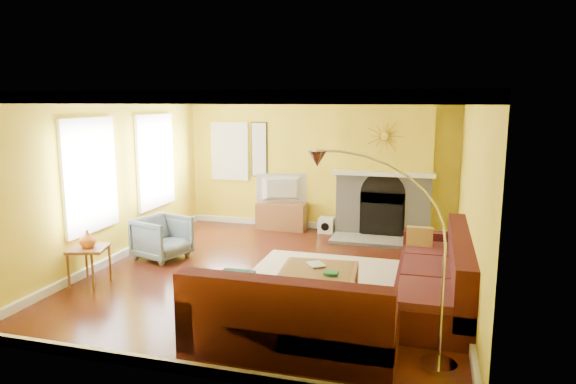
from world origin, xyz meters
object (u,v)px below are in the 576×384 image
(sectional_sofa, at_px, (349,272))
(media_console, at_px, (282,216))
(arc_lamp, at_px, (383,260))
(armchair, at_px, (162,238))
(side_table, at_px, (89,266))
(coffee_table, at_px, (318,284))

(sectional_sofa, bearing_deg, media_console, 118.57)
(media_console, distance_m, arc_lamp, 5.57)
(armchair, distance_m, arc_lamp, 4.64)
(armchair, relative_size, arc_lamp, 0.37)
(armchair, height_order, arc_lamp, arc_lamp)
(side_table, height_order, arc_lamp, arc_lamp)
(coffee_table, distance_m, arc_lamp, 1.97)
(media_console, bearing_deg, armchair, -119.24)
(side_table, distance_m, arc_lamp, 4.45)
(arc_lamp, bearing_deg, sectional_sofa, 112.18)
(coffee_table, xyz_separation_m, media_console, (-1.52, 3.44, 0.08))
(sectional_sofa, bearing_deg, armchair, 160.96)
(side_table, bearing_deg, armchair, 74.75)
(armchair, relative_size, side_table, 1.41)
(coffee_table, bearing_deg, sectional_sofa, -18.31)
(sectional_sofa, relative_size, side_table, 6.69)
(sectional_sofa, distance_m, coffee_table, 0.52)
(sectional_sofa, height_order, arc_lamp, arc_lamp)
(sectional_sofa, relative_size, armchair, 4.73)
(armchair, bearing_deg, sectional_sofa, -92.48)
(side_table, relative_size, arc_lamp, 0.26)
(media_console, bearing_deg, coffee_table, -66.11)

